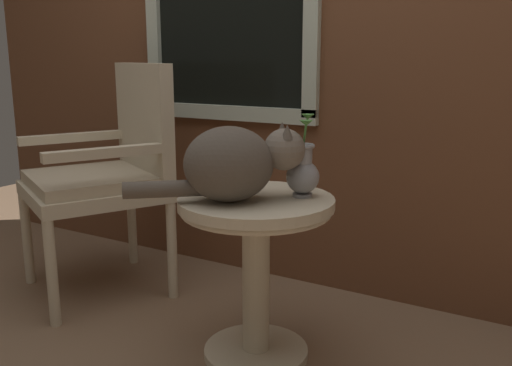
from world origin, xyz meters
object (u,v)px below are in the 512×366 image
at_px(wicker_chair, 110,167).
at_px(pewter_vase_with_ivy, 303,171).
at_px(wicker_side_table, 256,245).
at_px(cat, 234,163).

relative_size(wicker_chair, pewter_vase_with_ivy, 3.68).
distance_m(wicker_side_table, wicker_chair, 0.92).
xyz_separation_m(wicker_side_table, pewter_vase_with_ivy, (0.13, 0.09, 0.26)).
bearing_deg(wicker_chair, pewter_vase_with_ivy, -6.89).
bearing_deg(cat, wicker_side_table, 63.23).
height_order(wicker_side_table, wicker_chair, wicker_chair).
height_order(wicker_side_table, pewter_vase_with_ivy, pewter_vase_with_ivy).
bearing_deg(wicker_side_table, pewter_vase_with_ivy, 34.92).
bearing_deg(wicker_side_table, cat, -116.77).
height_order(wicker_chair, cat, wicker_chair).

